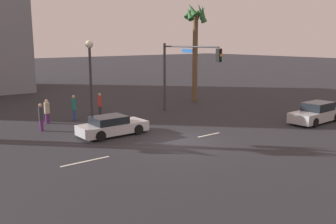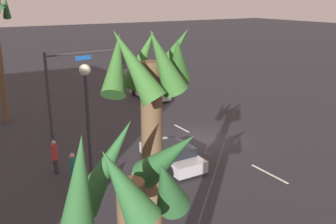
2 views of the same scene
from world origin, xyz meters
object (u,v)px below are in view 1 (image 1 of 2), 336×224
object	(u,v)px
pedestrian_3	(47,111)
palm_tree_2	(196,31)
streetlamp	(90,65)
pedestrian_2	(41,116)
traffic_signal	(183,66)
pedestrian_1	(100,104)
pedestrian_0	(74,107)
car_2	(316,113)
car_1	(112,126)

from	to	relation	value
pedestrian_3	palm_tree_2	distance (m)	15.94
streetlamp	pedestrian_2	distance (m)	5.06
traffic_signal	pedestrian_1	bearing A→B (deg)	149.03
palm_tree_2	pedestrian_1	bearing A→B (deg)	-176.18
pedestrian_2	pedestrian_0	bearing A→B (deg)	29.43
streetlamp	palm_tree_2	xyz separation A→B (m)	(12.04, 2.13, 2.61)
car_2	palm_tree_2	size ratio (longest dim) A/B	0.51
car_1	palm_tree_2	world-z (taller)	palm_tree_2
pedestrian_2	pedestrian_3	size ratio (longest dim) A/B	1.05
pedestrian_0	pedestrian_3	distance (m)	1.95
pedestrian_0	pedestrian_3	xyz separation A→B (m)	(-1.92, 0.26, -0.12)
pedestrian_1	palm_tree_2	size ratio (longest dim) A/B	0.20
traffic_signal	pedestrian_3	distance (m)	10.82
pedestrian_2	palm_tree_2	distance (m)	17.18
pedestrian_0	palm_tree_2	world-z (taller)	palm_tree_2
car_1	streetlamp	distance (m)	5.69
pedestrian_2	pedestrian_3	xyz separation A→B (m)	(1.14, 1.99, -0.08)
pedestrian_0	pedestrian_2	bearing A→B (deg)	-150.57
car_1	pedestrian_2	bearing A→B (deg)	128.93
car_2	pedestrian_2	distance (m)	19.17
streetlamp	palm_tree_2	bearing A→B (deg)	10.03
pedestrian_1	streetlamp	bearing A→B (deg)	-134.83
streetlamp	pedestrian_0	xyz separation A→B (m)	(-0.85, 1.17, -3.10)
car_1	pedestrian_0	size ratio (longest dim) A/B	2.27
car_1	pedestrian_2	size ratio (longest dim) A/B	2.35
pedestrian_0	palm_tree_2	size ratio (longest dim) A/B	0.20
car_2	streetlamp	bearing A→B (deg)	141.06
pedestrian_2	car_1	bearing A→B (deg)	-51.07
pedestrian_1	traffic_signal	bearing A→B (deg)	-30.97
pedestrian_0	pedestrian_2	xyz separation A→B (m)	(-3.07, -1.73, -0.04)
streetlamp	palm_tree_2	world-z (taller)	palm_tree_2
streetlamp	car_1	bearing A→B (deg)	-100.97
car_1	pedestrian_0	xyz separation A→B (m)	(-0.01, 5.54, 0.45)
streetlamp	pedestrian_3	size ratio (longest dim) A/B	3.37
traffic_signal	palm_tree_2	distance (m)	7.06
palm_tree_2	car_2	bearing A→B (deg)	-87.24
car_2	pedestrian_3	bearing A→B (deg)	142.93
car_2	pedestrian_3	size ratio (longest dim) A/B	2.71
pedestrian_0	pedestrian_3	world-z (taller)	pedestrian_0
traffic_signal	pedestrian_0	xyz separation A→B (m)	(-7.90, 3.13, -2.86)
streetlamp	pedestrian_3	bearing A→B (deg)	152.68
car_2	traffic_signal	world-z (taller)	traffic_signal
car_2	streetlamp	world-z (taller)	streetlamp
car_2	traffic_signal	bearing A→B (deg)	124.11
car_2	palm_tree_2	bearing A→B (deg)	92.76
car_1	pedestrian_0	world-z (taller)	pedestrian_0
car_2	streetlamp	distance (m)	16.62
pedestrian_1	pedestrian_3	xyz separation A→B (m)	(-4.19, 0.01, -0.07)
car_1	pedestrian_2	distance (m)	4.91
car_1	pedestrian_3	world-z (taller)	pedestrian_3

